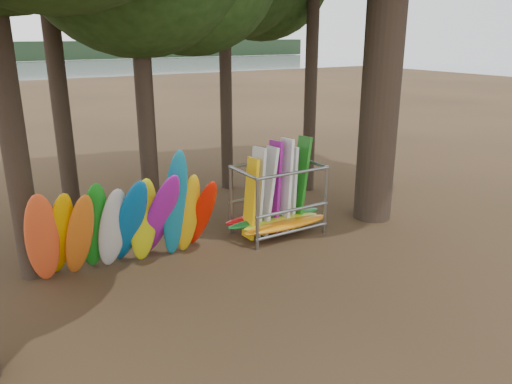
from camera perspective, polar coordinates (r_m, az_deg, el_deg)
ground at (r=13.17m, az=0.68°, el=-8.03°), size 120.00×120.00×0.00m
lake at (r=70.57m, az=-26.57°, el=11.26°), size 160.00×160.00×0.00m
kayak_row at (r=12.65m, az=-14.66°, el=-3.51°), size 4.73×2.10×3.23m
storage_rack at (r=14.71m, az=2.50°, el=-1.12°), size 3.24×1.52×2.83m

